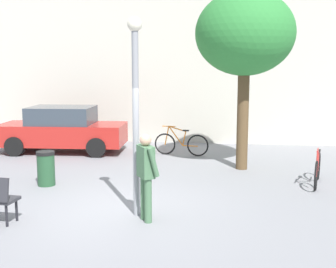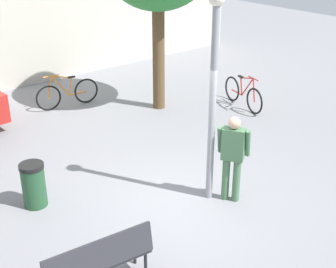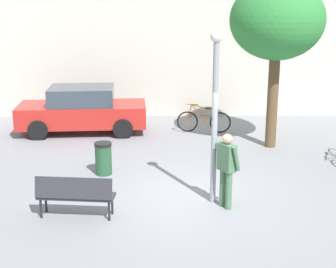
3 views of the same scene
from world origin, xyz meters
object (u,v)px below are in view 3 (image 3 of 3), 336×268
(bicycle_orange, at_px, (204,121))
(lamppost, at_px, (215,101))
(person_by_lamppost, at_px, (227,165))
(trash_bin, at_px, (103,158))
(parked_car_red, at_px, (82,110))
(plaza_tree, at_px, (277,21))
(park_bench, at_px, (75,193))

(bicycle_orange, bearing_deg, lamppost, -92.77)
(person_by_lamppost, xyz_separation_m, trash_bin, (-2.89, 2.15, -0.54))
(lamppost, height_order, parked_car_red, lamppost)
(plaza_tree, relative_size, parked_car_red, 1.15)
(parked_car_red, height_order, trash_bin, parked_car_red)
(person_by_lamppost, xyz_separation_m, parked_car_red, (-4.02, 6.27, -0.19))
(lamppost, distance_m, parked_car_red, 7.21)
(trash_bin, bearing_deg, bicycle_orange, 54.17)
(parked_car_red, bearing_deg, trash_bin, -74.64)
(person_by_lamppost, height_order, plaza_tree, plaza_tree)
(park_bench, bearing_deg, bicycle_orange, 64.25)
(park_bench, xyz_separation_m, trash_bin, (0.30, 2.63, -0.12))
(park_bench, relative_size, trash_bin, 1.94)
(park_bench, bearing_deg, trash_bin, 83.53)
(person_by_lamppost, bearing_deg, lamppost, 128.42)
(person_by_lamppost, bearing_deg, park_bench, -171.40)
(person_by_lamppost, relative_size, trash_bin, 1.97)
(lamppost, xyz_separation_m, park_bench, (-2.94, -0.80, -1.76))
(bicycle_orange, relative_size, trash_bin, 2.12)
(plaza_tree, xyz_separation_m, parked_car_red, (-5.96, 1.73, -2.98))
(lamppost, xyz_separation_m, bicycle_orange, (0.28, 5.88, -1.92))
(lamppost, distance_m, bicycle_orange, 6.20)
(plaza_tree, bearing_deg, trash_bin, -153.73)
(person_by_lamppost, xyz_separation_m, park_bench, (-3.19, -0.48, -0.42))
(bicycle_orange, bearing_deg, park_bench, -115.75)
(bicycle_orange, xyz_separation_m, trash_bin, (-2.92, -4.05, 0.04))
(park_bench, xyz_separation_m, parked_car_red, (-0.83, 6.75, 0.23))
(lamppost, bearing_deg, bicycle_orange, 87.23)
(lamppost, height_order, person_by_lamppost, lamppost)
(person_by_lamppost, xyz_separation_m, bicycle_orange, (0.04, 6.20, -0.58))
(lamppost, bearing_deg, person_by_lamppost, -51.58)
(park_bench, bearing_deg, lamppost, 15.16)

